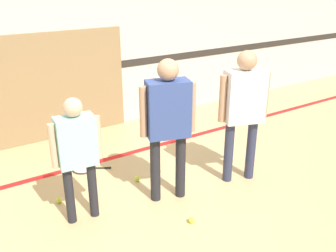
{
  "coord_description": "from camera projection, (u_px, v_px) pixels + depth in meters",
  "views": [
    {
      "loc": [
        -1.97,
        -2.97,
        2.41
      ],
      "look_at": [
        0.06,
        0.16,
        0.89
      ],
      "focal_mm": 40.0,
      "sensor_mm": 36.0,
      "label": 1
    }
  ],
  "objects": [
    {
      "name": "tennis_ball_near_instructor",
      "position": [
        191.0,
        220.0,
        3.9
      ],
      "size": [
        0.07,
        0.07,
        0.07
      ],
      "primitive_type": "sphere",
      "color": "#CCE038",
      "rests_on": "ground_plane"
    },
    {
      "name": "ground_plane",
      "position": [
        171.0,
        205.0,
        4.21
      ],
      "size": [
        16.0,
        16.0,
        0.0
      ],
      "primitive_type": "plane",
      "color": "tan"
    },
    {
      "name": "person_student_left",
      "position": [
        77.0,
        148.0,
        3.68
      ],
      "size": [
        0.51,
        0.24,
        1.34
      ],
      "rotation": [
        0.0,
        0.0,
        -0.09
      ],
      "color": "#232328",
      "rests_on": "ground_plane"
    },
    {
      "name": "person_student_right",
      "position": [
        244.0,
        103.0,
        4.38
      ],
      "size": [
        0.59,
        0.39,
        1.63
      ],
      "rotation": [
        0.0,
        0.0,
        2.81
      ],
      "color": "#2D334C",
      "rests_on": "ground_plane"
    },
    {
      "name": "wall_back",
      "position": [
        76.0,
        32.0,
        5.65
      ],
      "size": [
        16.0,
        0.07,
        3.2
      ],
      "color": "beige",
      "rests_on": "ground_plane"
    },
    {
      "name": "floor_stripe",
      "position": [
        116.0,
        157.0,
        5.32
      ],
      "size": [
        14.4,
        0.1,
        0.01
      ],
      "color": "red",
      "rests_on": "ground_plane"
    },
    {
      "name": "racket_spare_on_floor",
      "position": [
        85.0,
        168.0,
        4.99
      ],
      "size": [
        0.53,
        0.43,
        0.03
      ],
      "rotation": [
        0.0,
        0.0,
        5.75
      ],
      "color": "#28282D",
      "rests_on": "ground_plane"
    },
    {
      "name": "tennis_ball_stray_right",
      "position": [
        59.0,
        200.0,
        4.24
      ],
      "size": [
        0.07,
        0.07,
        0.07
      ],
      "primitive_type": "sphere",
      "color": "#CCE038",
      "rests_on": "ground_plane"
    },
    {
      "name": "wall_panel",
      "position": [
        58.0,
        87.0,
        5.7
      ],
      "size": [
        2.15,
        0.05,
        1.64
      ],
      "color": "#93754C",
      "rests_on": "ground_plane"
    },
    {
      "name": "tennis_ball_by_spare_racket",
      "position": [
        83.0,
        163.0,
        5.08
      ],
      "size": [
        0.07,
        0.07,
        0.07
      ],
      "primitive_type": "sphere",
      "color": "#CCE038",
      "rests_on": "ground_plane"
    },
    {
      "name": "person_instructor",
      "position": [
        168.0,
        116.0,
        3.99
      ],
      "size": [
        0.59,
        0.37,
        1.63
      ],
      "rotation": [
        0.0,
        0.0,
        -0.3
      ],
      "color": "#232328",
      "rests_on": "ground_plane"
    },
    {
      "name": "tennis_ball_stray_left",
      "position": [
        137.0,
        179.0,
        4.69
      ],
      "size": [
        0.07,
        0.07,
        0.07
      ],
      "primitive_type": "sphere",
      "color": "#CCE038",
      "rests_on": "ground_plane"
    }
  ]
}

